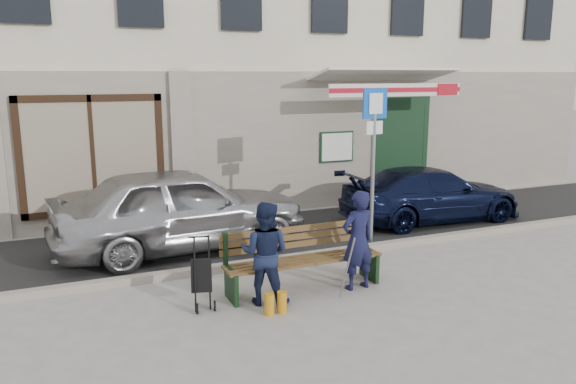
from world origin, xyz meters
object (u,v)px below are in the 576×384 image
stroller (202,277)px  car_navy (431,194)px  parking_sign (374,141)px  bench (301,260)px  man (358,240)px  woman (265,253)px  car_silver (181,208)px

stroller → car_navy: bearing=39.2°
parking_sign → car_navy: bearing=17.8°
bench → man: man is taller
woman → bench: bearing=-122.8°
stroller → car_silver: bearing=98.1°
car_silver → car_navy: (5.45, -0.07, -0.18)m
stroller → bench: bearing=17.1°
bench → car_navy: bearing=30.9°
stroller → woman: bearing=2.0°
woman → car_silver: bearing=-43.4°
car_navy → car_silver: bearing=91.1°
car_silver → parking_sign: (3.29, -1.16, 1.20)m
parking_sign → man: (-1.31, -1.75, -1.22)m
woman → stroller: (-0.85, 0.20, -0.29)m
parking_sign → bench: (-2.10, -1.47, -1.51)m
parking_sign → woman: parking_sign is taller
car_navy → man: 4.49m
bench → woman: (-0.65, -0.25, 0.27)m
car_silver → man: 3.52m
car_silver → woman: bearing=-174.6°
man → stroller: (-2.30, 0.23, -0.31)m
parking_sign → bench: bearing=-153.9°
car_silver → stroller: (-0.32, -2.69, -0.34)m
car_navy → man: size_ratio=2.71×
car_silver → parking_sign: bearing=-114.4°
bench → woman: woman is taller
parking_sign → woman: bearing=-156.9°
car_navy → parking_sign: bearing=118.5°
man → woman: 1.45m
car_silver → stroller: car_silver is taller
bench → stroller: bearing=-177.8°
bench → man: size_ratio=1.61×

